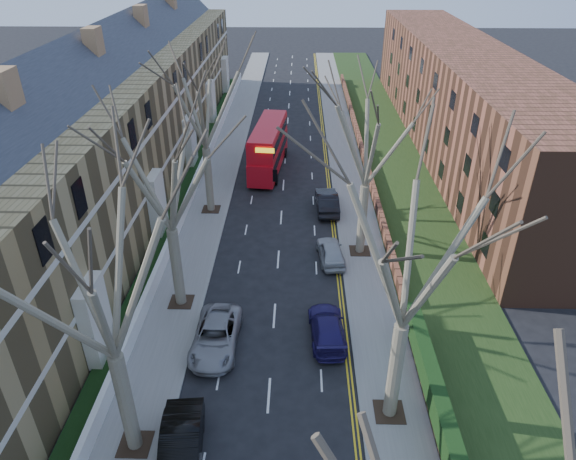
{
  "coord_description": "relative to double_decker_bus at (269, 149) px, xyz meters",
  "views": [
    {
      "loc": [
        1.32,
        -8.53,
        19.59
      ],
      "look_at": [
        0.69,
        20.14,
        2.86
      ],
      "focal_mm": 32.0,
      "sensor_mm": 36.0,
      "label": 1
    }
  ],
  "objects": [
    {
      "name": "car_right_far",
      "position": [
        5.14,
        -8.1,
        -1.29
      ],
      "size": [
        1.86,
        4.83,
        1.57
      ],
      "primitive_type": "imported",
      "rotation": [
        0.0,
        0.0,
        3.18
      ],
      "color": "black",
      "rests_on": "ground"
    },
    {
      "name": "tree_left_dist",
      "position": [
        -4.22,
        -8.46,
        7.48
      ],
      "size": [
        10.5,
        10.5,
        14.71
      ],
      "color": "#6F654F",
      "rests_on": "ground"
    },
    {
      "name": "car_left_mid",
      "position": [
        -2.02,
        -31.07,
        -1.28
      ],
      "size": [
        2.18,
        4.98,
        1.59
      ],
      "primitive_type": "imported",
      "rotation": [
        0.0,
        0.0,
        0.1
      ],
      "color": "black",
      "rests_on": "ground"
    },
    {
      "name": "grass_verge_right",
      "position": [
        11.98,
        2.54,
        -1.93
      ],
      "size": [
        6.0,
        102.0,
        0.06
      ],
      "color": "#1C3212",
      "rests_on": "ground"
    },
    {
      "name": "tree_right_mid",
      "position": [
        7.18,
        -28.46,
        7.48
      ],
      "size": [
        10.5,
        10.5,
        14.71
      ],
      "color": "#6F654F",
      "rests_on": "ground"
    },
    {
      "name": "tree_left_mid",
      "position": [
        -4.22,
        -30.46,
        7.48
      ],
      "size": [
        10.5,
        10.5,
        14.71
      ],
      "color": "#6F654F",
      "rests_on": "ground"
    },
    {
      "name": "front_wall_left",
      "position": [
        -6.17,
        -5.46,
        -1.46
      ],
      "size": [
        0.3,
        78.0,
        1.0
      ],
      "color": "white",
      "rests_on": "ground"
    },
    {
      "name": "car_right_mid",
      "position": [
        5.08,
        -15.47,
        -1.39
      ],
      "size": [
        2.05,
        4.19,
        1.37
      ],
      "primitive_type": "imported",
      "rotation": [
        0.0,
        0.0,
        3.25
      ],
      "color": "#A0A4A9",
      "rests_on": "ground"
    },
    {
      "name": "terrace_left",
      "position": [
        -12.17,
        -5.46,
        3.45
      ],
      "size": [
        9.7,
        78.0,
        13.6
      ],
      "color": "olive",
      "rests_on": "ground"
    },
    {
      "name": "pavement_left",
      "position": [
        -4.52,
        2.54,
        -2.02
      ],
      "size": [
        3.0,
        102.0,
        0.12
      ],
      "primitive_type": "cube",
      "color": "slate",
      "rests_on": "ground"
    },
    {
      "name": "car_right_near",
      "position": [
        4.49,
        -23.24,
        -1.4
      ],
      "size": [
        2.16,
        4.75,
        1.35
      ],
      "primitive_type": "imported",
      "rotation": [
        0.0,
        0.0,
        3.2
      ],
      "color": "#201753",
      "rests_on": "ground"
    },
    {
      "name": "car_left_far",
      "position": [
        -1.55,
        -24.1,
        -1.36
      ],
      "size": [
        2.51,
        5.2,
        1.43
      ],
      "primitive_type": "imported",
      "rotation": [
        0.0,
        0.0,
        -0.03
      ],
      "color": "gray",
      "rests_on": "ground"
    },
    {
      "name": "double_decker_bus",
      "position": [
        0.0,
        0.0,
        0.0
      ],
      "size": [
        3.32,
        10.24,
        4.24
      ],
      "rotation": [
        0.0,
        0.0,
        3.04
      ],
      "color": "red",
      "rests_on": "ground"
    },
    {
      "name": "flats_right",
      "position": [
        18.94,
        6.54,
        2.91
      ],
      "size": [
        13.97,
        54.0,
        10.0
      ],
      "color": "brown",
      "rests_on": "ground"
    },
    {
      "name": "tree_left_far",
      "position": [
        -4.22,
        -20.46,
        7.16
      ],
      "size": [
        10.15,
        10.15,
        14.22
      ],
      "color": "#6F654F",
      "rests_on": "ground"
    },
    {
      "name": "tree_right_far",
      "position": [
        7.18,
        -14.46,
        7.17
      ],
      "size": [
        10.15,
        10.15,
        14.22
      ],
      "color": "#6F654F",
      "rests_on": "ground"
    },
    {
      "name": "pavement_right",
      "position": [
        7.48,
        2.54,
        -2.02
      ],
      "size": [
        3.0,
        102.0,
        0.12
      ],
      "primitive_type": "cube",
      "color": "slate",
      "rests_on": "ground"
    }
  ]
}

